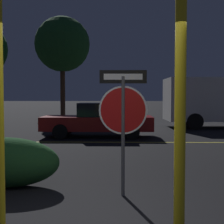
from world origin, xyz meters
TOP-DOWN VIEW (x-y plane):
  - road_center_stripe at (0.00, 8.04)m, footprint 35.14×0.12m
  - stop_sign at (0.49, 1.82)m, footprint 0.81×0.06m
  - yellow_pole_right at (1.11, 0.19)m, footprint 0.13×0.13m
  - hedge_bush_1 at (-1.70, 2.28)m, footprint 2.05×0.87m
  - passing_car_2 at (-0.43, 9.61)m, footprint 4.66×1.85m
  - tree_1 at (-3.30, 17.44)m, footprint 3.64×3.64m

SIDE VIEW (x-z plane):
  - road_center_stripe at x=0.00m, z-range 0.00..0.01m
  - hedge_bush_1 at x=-1.70m, z-range 0.00..0.92m
  - passing_car_2 at x=-0.43m, z-range -0.01..1.42m
  - stop_sign at x=0.49m, z-range 0.40..2.51m
  - yellow_pole_right at x=1.11m, z-range 0.00..3.56m
  - tree_1 at x=-3.30m, z-range 1.65..8.66m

